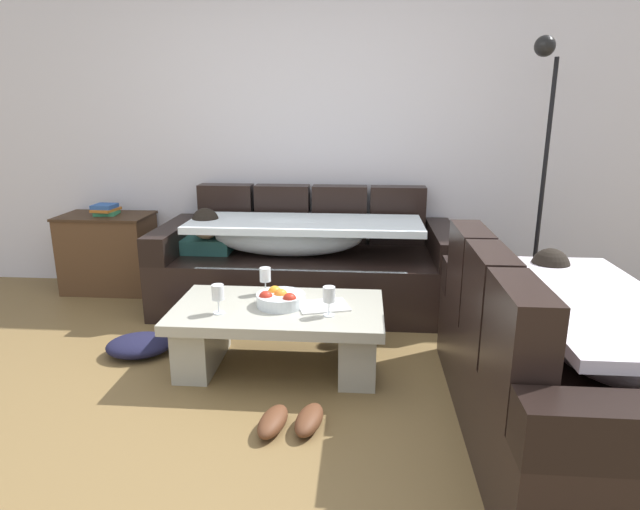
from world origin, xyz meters
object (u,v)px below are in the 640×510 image
(couch_along_wall, at_px, (303,263))
(coffee_table, at_px, (279,329))
(side_cabinet, at_px, (109,253))
(wine_glass_near_right, at_px, (329,296))
(crumpled_garment, at_px, (139,345))
(wine_glass_near_left, at_px, (218,294))
(open_magazine, at_px, (323,306))
(pair_of_shoes, at_px, (291,421))
(fruit_bowl, at_px, (280,299))
(wine_glass_far_back, at_px, (265,276))
(floor_lamp, at_px, (540,160))
(couch_near_window, at_px, (563,368))
(book_stack_on_cabinet, at_px, (106,210))

(couch_along_wall, relative_size, coffee_table, 1.85)
(side_cabinet, bearing_deg, wine_glass_near_right, -35.89)
(crumpled_garment, bearing_deg, side_cabinet, 121.82)
(couch_along_wall, distance_m, side_cabinet, 1.66)
(wine_glass_near_left, height_order, open_magazine, wine_glass_near_left)
(wine_glass_near_right, height_order, open_magazine, wine_glass_near_right)
(couch_along_wall, relative_size, wine_glass_near_left, 13.35)
(coffee_table, bearing_deg, pair_of_shoes, -76.26)
(wine_glass_near_left, bearing_deg, wine_glass_near_right, 1.38)
(side_cabinet, relative_size, pair_of_shoes, 2.13)
(fruit_bowl, height_order, wine_glass_near_left, wine_glass_near_left)
(open_magazine, height_order, side_cabinet, side_cabinet)
(side_cabinet, bearing_deg, wine_glass_far_back, -35.17)
(fruit_bowl, bearing_deg, crumpled_garment, 174.74)
(coffee_table, bearing_deg, side_cabinet, 141.90)
(floor_lamp, xyz_separation_m, crumpled_garment, (-2.62, -1.04, -1.06))
(couch_near_window, distance_m, open_magazine, 1.28)
(open_magazine, distance_m, floor_lamp, 1.99)
(fruit_bowl, distance_m, open_magazine, 0.25)
(wine_glass_near_right, bearing_deg, wine_glass_near_left, -178.62)
(crumpled_garment, bearing_deg, floor_lamp, 21.69)
(wine_glass_far_back, distance_m, open_magazine, 0.43)
(wine_glass_near_right, xyz_separation_m, book_stack_on_cabinet, (-1.91, 1.40, 0.19))
(couch_near_window, distance_m, wine_glass_far_back, 1.70)
(couch_near_window, xyz_separation_m, floor_lamp, (0.33, 1.69, 0.78))
(book_stack_on_cabinet, bearing_deg, coffee_table, -38.42)
(floor_lamp, height_order, pair_of_shoes, floor_lamp)
(coffee_table, distance_m, fruit_bowl, 0.18)
(book_stack_on_cabinet, bearing_deg, pair_of_shoes, -47.23)
(coffee_table, bearing_deg, open_magazine, 3.00)
(couch_near_window, xyz_separation_m, crumpled_garment, (-2.29, 0.65, -0.27))
(wine_glass_near_left, distance_m, wine_glass_far_back, 0.39)
(fruit_bowl, distance_m, wine_glass_near_right, 0.33)
(open_magazine, height_order, floor_lamp, floor_lamp)
(wine_glass_near_right, relative_size, wine_glass_far_back, 1.00)
(couch_near_window, relative_size, floor_lamp, 0.90)
(open_magazine, distance_m, pair_of_shoes, 0.73)
(book_stack_on_cabinet, bearing_deg, wine_glass_near_right, -36.16)
(fruit_bowl, relative_size, wine_glass_near_right, 1.69)
(wine_glass_near_right, relative_size, open_magazine, 0.59)
(wine_glass_far_back, xyz_separation_m, book_stack_on_cabinet, (-1.50, 1.07, 0.19))
(wine_glass_far_back, bearing_deg, couch_near_window, -26.77)
(couch_near_window, relative_size, side_cabinet, 2.43)
(couch_near_window, xyz_separation_m, fruit_bowl, (-1.39, 0.57, 0.09))
(couch_along_wall, height_order, coffee_table, couch_along_wall)
(coffee_table, xyz_separation_m, open_magazine, (0.26, 0.01, 0.15))
(coffee_table, height_order, wine_glass_near_left, wine_glass_near_left)
(couch_along_wall, bearing_deg, pair_of_shoes, -85.58)
(coffee_table, distance_m, floor_lamp, 2.25)
(couch_near_window, relative_size, pair_of_shoes, 5.19)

